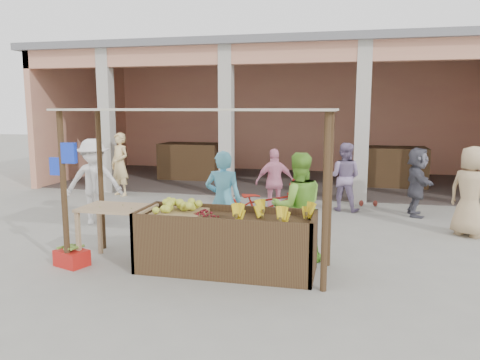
% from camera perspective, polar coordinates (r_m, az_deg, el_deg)
% --- Properties ---
extents(ground, '(60.00, 60.00, 0.00)m').
position_cam_1_polar(ground, '(7.22, -5.59, -10.62)').
color(ground, gray).
rests_on(ground, ground).
extents(market_building, '(14.40, 6.40, 4.20)m').
position_cam_1_polar(market_building, '(15.52, 5.32, 9.91)').
color(market_building, tan).
rests_on(market_building, ground).
extents(fruit_stall, '(2.60, 0.95, 0.80)m').
position_cam_1_polar(fruit_stall, '(6.96, -1.70, -7.87)').
color(fruit_stall, '#47341C').
rests_on(fruit_stall, ground).
extents(stall_awning, '(4.09, 1.35, 2.39)m').
position_cam_1_polar(stall_awning, '(6.89, -5.79, 5.26)').
color(stall_awning, '#47341C').
rests_on(stall_awning, ground).
extents(banana_heap, '(1.08, 0.59, 0.20)m').
position_cam_1_polar(banana_heap, '(6.67, 3.65, -4.20)').
color(banana_heap, yellow).
rests_on(banana_heap, fruit_stall).
extents(melon_tray, '(0.75, 0.65, 0.20)m').
position_cam_1_polar(melon_tray, '(7.09, -7.41, -3.51)').
color(melon_tray, '#93764C').
rests_on(melon_tray, fruit_stall).
extents(berry_heap, '(0.41, 0.34, 0.13)m').
position_cam_1_polar(berry_heap, '(6.87, -4.35, -4.10)').
color(berry_heap, maroon).
rests_on(berry_heap, fruit_stall).
extents(side_table, '(1.09, 0.73, 0.88)m').
position_cam_1_polar(side_table, '(7.52, -14.75, -4.22)').
color(side_table, tan).
rests_on(side_table, ground).
extents(papaya_pile, '(0.66, 0.38, 0.19)m').
position_cam_1_polar(papaya_pile, '(7.47, -14.82, -2.46)').
color(papaya_pile, '#568A2D').
rests_on(papaya_pile, side_table).
extents(red_crate, '(0.56, 0.48, 0.25)m').
position_cam_1_polar(red_crate, '(7.69, -19.81, -8.93)').
color(red_crate, red).
rests_on(red_crate, ground).
extents(plantain_bundle, '(0.35, 0.25, 0.07)m').
position_cam_1_polar(plantain_bundle, '(7.65, -19.88, -7.80)').
color(plantain_bundle, olive).
rests_on(plantain_bundle, red_crate).
extents(produce_sacks, '(0.75, 0.47, 0.57)m').
position_cam_1_polar(produce_sacks, '(11.86, 15.41, -1.75)').
color(produce_sacks, maroon).
rests_on(produce_sacks, ground).
extents(vendor_blue, '(0.71, 0.55, 1.80)m').
position_cam_1_polar(vendor_blue, '(7.89, -2.06, -2.12)').
color(vendor_blue, '#5EC1E7').
rests_on(vendor_blue, ground).
extents(vendor_green, '(0.98, 0.74, 1.81)m').
position_cam_1_polar(vendor_green, '(7.39, 7.06, -2.92)').
color(vendor_green, '#88D343').
rests_on(vendor_green, ground).
extents(motorcycle, '(0.80, 2.13, 1.10)m').
position_cam_1_polar(motorcycle, '(8.90, 2.88, -3.17)').
color(motorcycle, maroon).
rests_on(motorcycle, ground).
extents(shopper_a, '(1.37, 1.15, 1.91)m').
position_cam_1_polar(shopper_a, '(10.12, -17.41, 0.21)').
color(shopper_a, silver).
rests_on(shopper_a, ground).
extents(shopper_b, '(1.06, 0.82, 1.59)m').
position_cam_1_polar(shopper_b, '(10.51, 4.26, 0.04)').
color(shopper_b, pink).
rests_on(shopper_b, ground).
extents(shopper_c, '(1.07, 1.03, 1.88)m').
position_cam_1_polar(shopper_c, '(9.71, 26.38, -0.73)').
color(shopper_c, tan).
rests_on(shopper_c, ground).
extents(shopper_d, '(0.65, 1.51, 1.62)m').
position_cam_1_polar(shopper_d, '(11.07, 20.77, -0.00)').
color(shopper_d, '#504F5B').
rests_on(shopper_d, ground).
extents(shopper_e, '(0.82, 0.75, 1.79)m').
position_cam_1_polar(shopper_e, '(13.19, -14.42, 2.02)').
color(shopper_e, '#EFCB87').
rests_on(shopper_e, ground).
extents(shopper_f, '(0.94, 0.66, 1.75)m').
position_cam_1_polar(shopper_f, '(11.15, 12.59, 0.76)').
color(shopper_f, '#8C77A0').
rests_on(shopper_f, ground).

